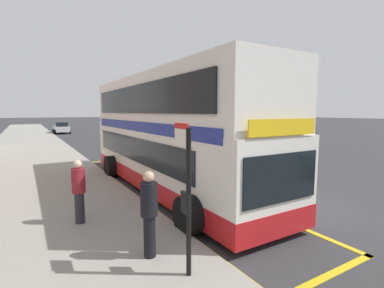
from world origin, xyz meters
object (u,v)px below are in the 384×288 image
(double_decker_bus, at_px, (167,137))
(pedestrian_further_back, at_px, (149,211))
(pedestrian_waiting_near_sign, at_px, (79,189))
(bus_stop_sign, at_px, (186,187))
(parked_car_silver_behind, at_px, (61,128))

(double_decker_bus, relative_size, pedestrian_further_back, 6.55)
(pedestrian_waiting_near_sign, bearing_deg, double_decker_bus, 31.88)
(bus_stop_sign, bearing_deg, parked_car_silver_behind, 86.98)
(bus_stop_sign, relative_size, pedestrian_further_back, 1.54)
(double_decker_bus, xyz_separation_m, pedestrian_further_back, (-2.76, -4.84, -0.97))
(parked_car_silver_behind, relative_size, pedestrian_further_back, 2.39)
(double_decker_bus, relative_size, parked_car_silver_behind, 2.74)
(double_decker_bus, relative_size, pedestrian_waiting_near_sign, 6.88)
(pedestrian_further_back, bearing_deg, parked_car_silver_behind, 86.38)
(parked_car_silver_behind, bearing_deg, pedestrian_waiting_near_sign, -92.75)
(bus_stop_sign, bearing_deg, pedestrian_waiting_near_sign, 110.09)
(double_decker_bus, bearing_deg, pedestrian_waiting_near_sign, -148.12)
(double_decker_bus, height_order, pedestrian_further_back, double_decker_bus)
(double_decker_bus, bearing_deg, parked_car_silver_behind, 90.59)
(parked_car_silver_behind, distance_m, pedestrian_further_back, 38.27)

